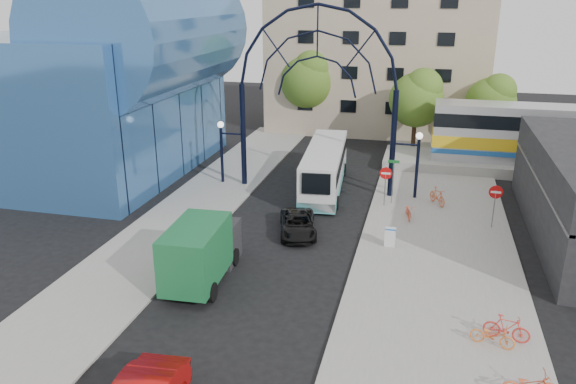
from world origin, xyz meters
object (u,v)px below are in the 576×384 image
(sandwich_board, at_px, (390,236))
(tree_north_c, at_px, (492,100))
(street_name_sign, at_px, (393,172))
(black_suv, at_px, (298,224))
(do_not_enter_sign, at_px, (495,196))
(tree_north_a, at_px, (418,97))
(bike_near_a, at_px, (409,211))
(stop_sign, at_px, (386,177))
(bike_far_c, at_px, (493,336))
(gateway_arch, at_px, (317,62))
(bike_near_b, at_px, (437,196))
(green_truck, at_px, (202,250))
(tree_north_b, at_px, (309,78))
(bike_far_b, at_px, (507,328))
(city_bus, at_px, (325,167))

(sandwich_board, distance_m, tree_north_c, 23.17)
(street_name_sign, height_order, black_suv, street_name_sign)
(do_not_enter_sign, height_order, black_suv, do_not_enter_sign)
(do_not_enter_sign, bearing_deg, sandwich_board, -143.32)
(tree_north_a, bearing_deg, bike_near_a, -89.12)
(stop_sign, height_order, bike_far_c, stop_sign)
(gateway_arch, distance_m, do_not_enter_sign, 13.43)
(bike_near_b, bearing_deg, tree_north_c, 43.84)
(gateway_arch, distance_m, green_truck, 15.43)
(tree_north_a, xyz_separation_m, tree_north_b, (-10.00, 4.00, 0.66))
(gateway_arch, bearing_deg, street_name_sign, -15.07)
(black_suv, bearing_deg, gateway_arch, 78.92)
(gateway_arch, bearing_deg, bike_near_a, -30.85)
(tree_north_b, relative_size, green_truck, 1.34)
(tree_north_c, xyz_separation_m, bike_near_a, (-5.76, -17.73, -3.72))
(black_suv, distance_m, bike_near_a, 6.82)
(black_suv, bearing_deg, tree_north_a, 58.62)
(street_name_sign, relative_size, bike_far_b, 1.63)
(gateway_arch, height_order, green_truck, gateway_arch)
(gateway_arch, xyz_separation_m, street_name_sign, (5.20, -1.40, -6.43))
(bike_far_b, bearing_deg, city_bus, 43.21)
(street_name_sign, xyz_separation_m, city_bus, (-4.68, 2.05, -0.62))
(green_truck, distance_m, bike_near_a, 13.19)
(bike_far_b, distance_m, bike_far_c, 0.76)
(gateway_arch, height_order, bike_far_c, gateway_arch)
(green_truck, height_order, black_suv, green_truck)
(street_name_sign, xyz_separation_m, bike_far_b, (5.34, -14.02, -1.49))
(do_not_enter_sign, relative_size, street_name_sign, 0.89)
(city_bus, relative_size, bike_far_c, 6.54)
(bike_far_c, bearing_deg, tree_north_b, 36.57)
(tree_north_c, relative_size, city_bus, 0.61)
(tree_north_c, height_order, city_bus, tree_north_c)
(do_not_enter_sign, height_order, tree_north_b, tree_north_b)
(city_bus, height_order, black_suv, city_bus)
(do_not_enter_sign, bearing_deg, tree_north_b, 126.74)
(gateway_arch, distance_m, bike_far_c, 20.44)
(tree_north_b, bearing_deg, do_not_enter_sign, -53.26)
(tree_north_a, relative_size, bike_near_b, 3.97)
(do_not_enter_sign, xyz_separation_m, green_truck, (-13.55, -9.47, -0.49))
(do_not_enter_sign, relative_size, black_suv, 0.60)
(do_not_enter_sign, height_order, tree_north_c, tree_north_c)
(tree_north_c, xyz_separation_m, city_bus, (-11.61, -13.28, -2.76))
(black_suv, height_order, bike_far_c, black_suv)
(green_truck, relative_size, bike_far_c, 3.66)
(street_name_sign, relative_size, tree_north_c, 0.43)
(stop_sign, height_order, bike_near_b, stop_sign)
(do_not_enter_sign, xyz_separation_m, tree_north_b, (-14.88, 19.93, 3.29))
(gateway_arch, xyz_separation_m, bike_far_c, (9.99, -15.93, -8.01))
(tree_north_c, relative_size, bike_near_a, 3.96)
(gateway_arch, height_order, do_not_enter_sign, gateway_arch)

